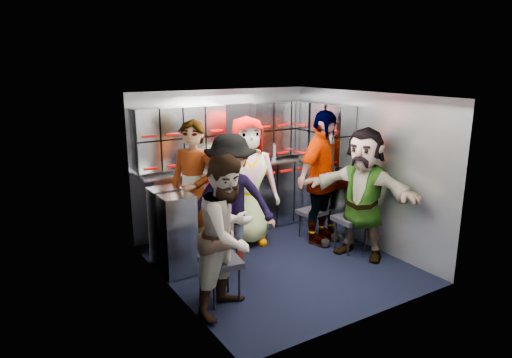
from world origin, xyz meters
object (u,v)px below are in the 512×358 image
jump_seat_near_left (221,264)px  jump_seat_mid_left (224,234)px  attendant_standing (194,193)px  attendant_arc_b (231,202)px  jump_seat_near_right (351,221)px  attendant_arc_e (363,193)px  attendant_arc_a (228,235)px  attendant_arc_d (322,178)px  jump_seat_center (241,214)px  jump_seat_mid_right (312,213)px  attendant_arc_c (247,181)px

jump_seat_near_left → jump_seat_mid_left: 1.01m
attendant_standing → attendant_arc_b: 0.51m
jump_seat_near_right → attendant_arc_e: attendant_arc_e is taller
attendant_arc_a → attendant_arc_d: bearing=-3.8°
jump_seat_mid_left → jump_seat_center: jump_seat_center is taller
jump_seat_near_right → jump_seat_mid_left: bearing=159.9°
jump_seat_center → jump_seat_mid_right: jump_seat_mid_right is taller
jump_seat_near_right → attendant_arc_c: bearing=136.3°
attendant_standing → jump_seat_near_right: bearing=29.0°
attendant_arc_c → attendant_arc_e: attendant_arc_c is taller
attendant_arc_a → attendant_arc_e: attendant_arc_e is taller
jump_seat_near_left → jump_seat_mid_right: bearing=25.4°
attendant_arc_e → jump_seat_mid_left: bearing=-138.7°
attendant_arc_a → attendant_arc_c: (1.07, 1.45, 0.08)m
jump_seat_mid_left → jump_seat_mid_right: (1.45, 0.05, 0.01)m
jump_seat_near_left → jump_seat_mid_right: 2.16m
attendant_arc_e → attendant_arc_d: bearing=170.0°
attendant_arc_a → attendant_arc_e: 2.12m
jump_seat_center → attendant_arc_c: size_ratio=0.24×
jump_seat_mid_right → jump_seat_near_right: bearing=-76.9°
attendant_arc_e → jump_seat_near_left: bearing=-110.2°
jump_seat_near_left → attendant_arc_e: size_ratio=0.28×
attendant_standing → jump_seat_mid_left: bearing=15.7°
jump_seat_center → attendant_arc_b: 1.06m
attendant_standing → attendant_arc_c: (0.87, 0.17, -0.01)m
attendant_arc_d → attendant_arc_a: bearing=-175.2°
jump_seat_near_right → attendant_arc_d: bearing=108.0°
jump_seat_center → attendant_arc_e: bearing=-52.6°
jump_seat_mid_left → attendant_arc_b: attendant_arc_b is taller
jump_seat_near_left → jump_seat_mid_left: jump_seat_near_left is taller
jump_seat_center → attendant_arc_e: 1.76m
jump_seat_near_right → attendant_arc_d: (-0.15, 0.46, 0.51)m
jump_seat_near_left → attendant_arc_a: 0.43m
jump_seat_mid_left → jump_seat_center: bearing=45.1°
attendant_arc_a → attendant_arc_d: attendant_arc_d is taller
jump_seat_mid_right → attendant_arc_c: attendant_arc_c is taller
attendant_arc_d → attendant_arc_e: 0.66m
jump_seat_near_left → jump_seat_mid_right: jump_seat_near_left is taller
attendant_arc_b → attendant_arc_d: (1.45, 0.05, 0.10)m
attendant_arc_b → attendant_arc_c: size_ratio=0.94×
jump_seat_near_left → attendant_arc_d: (1.95, 0.74, 0.51)m
attendant_arc_a → attendant_standing: bearing=51.9°
jump_seat_mid_left → attendant_arc_b: 0.51m
jump_seat_mid_right → attendant_arc_a: size_ratio=0.26×
attendant_standing → attendant_arc_c: bearing=63.3°
attendant_arc_b → attendant_arc_d: attendant_arc_d is taller
jump_seat_mid_left → attendant_arc_d: 1.56m
jump_seat_mid_right → attendant_arc_e: size_ratio=0.25×
jump_seat_mid_right → attendant_arc_a: attendant_arc_a is taller
jump_seat_mid_right → attendant_arc_a: (-1.95, -1.10, 0.44)m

